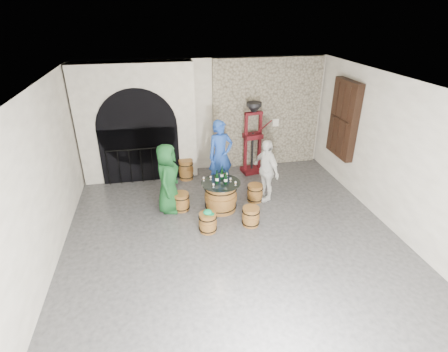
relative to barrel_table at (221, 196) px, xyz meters
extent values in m
plane|color=#323235|center=(0.03, -1.55, -0.36)|extent=(8.00, 8.00, 0.00)
plane|color=silver|center=(0.03, 2.45, 1.24)|extent=(8.00, 0.00, 8.00)
plane|color=silver|center=(-3.47, -1.55, 1.24)|extent=(0.00, 8.00, 8.00)
plane|color=silver|center=(3.53, -1.55, 1.24)|extent=(0.00, 8.00, 8.00)
plane|color=beige|center=(0.03, -1.55, 2.84)|extent=(8.00, 8.00, 0.00)
cube|color=gray|center=(1.83, 2.39, 1.24)|extent=(3.20, 0.12, 3.18)
cube|color=silver|center=(-1.87, 2.20, 1.24)|extent=(3.10, 0.50, 3.18)
cube|color=black|center=(-1.87, 1.93, 0.42)|extent=(2.10, 0.03, 1.55)
cylinder|color=black|center=(-1.87, 1.93, 1.19)|extent=(2.10, 0.03, 2.10)
cylinder|color=black|center=(-1.87, 1.87, 0.62)|extent=(1.79, 0.04, 0.04)
cylinder|color=black|center=(-2.76, 1.87, 0.13)|extent=(0.02, 0.02, 0.98)
cylinder|color=black|center=(-2.46, 1.87, 0.13)|extent=(0.02, 0.02, 0.98)
cylinder|color=black|center=(-2.16, 1.87, 0.13)|extent=(0.02, 0.02, 0.98)
cylinder|color=black|center=(-1.87, 1.87, 0.13)|extent=(0.02, 0.02, 0.98)
cylinder|color=black|center=(-1.57, 1.87, 0.13)|extent=(0.02, 0.02, 0.98)
cylinder|color=black|center=(-1.27, 1.87, 0.13)|extent=(0.02, 0.02, 0.98)
cylinder|color=black|center=(-0.97, 1.87, 0.13)|extent=(0.02, 0.02, 0.98)
cube|color=black|center=(3.42, 0.85, 1.44)|extent=(0.20, 1.10, 2.00)
cube|color=black|center=(3.37, 0.85, 1.44)|extent=(0.06, 0.88, 1.76)
cube|color=black|center=(3.40, 0.85, 1.44)|extent=(0.22, 0.92, 0.06)
cube|color=black|center=(3.40, 0.56, 1.44)|extent=(0.22, 0.06, 1.80)
cube|color=black|center=(3.40, 0.85, 1.44)|extent=(0.22, 0.06, 1.80)
cube|color=black|center=(3.40, 1.14, 1.44)|extent=(0.22, 0.06, 1.80)
cylinder|color=brown|center=(0.00, 0.00, -0.02)|extent=(0.72, 0.72, 0.68)
cylinder|color=brown|center=(0.00, 0.00, -0.02)|extent=(0.77, 0.77, 0.15)
torus|color=black|center=(0.00, 0.00, -0.25)|extent=(0.77, 0.77, 0.02)
torus|color=black|center=(0.00, 0.00, 0.21)|extent=(0.77, 0.77, 0.02)
cylinder|color=brown|center=(0.00, 0.00, 0.33)|extent=(0.73, 0.73, 0.02)
cylinder|color=black|center=(0.00, 0.00, 0.36)|extent=(0.94, 0.94, 0.01)
cylinder|color=brown|center=(-0.94, 0.17, -0.15)|extent=(0.37, 0.37, 0.42)
cylinder|color=brown|center=(-0.94, 0.17, -0.15)|extent=(0.39, 0.39, 0.09)
torus|color=black|center=(-0.94, 0.17, -0.29)|extent=(0.41, 0.41, 0.02)
torus|color=black|center=(-0.94, 0.17, -0.01)|extent=(0.41, 0.41, 0.02)
cylinder|color=brown|center=(-0.94, 0.17, 0.07)|extent=(0.37, 0.37, 0.02)
cylinder|color=brown|center=(0.18, 0.94, -0.15)|extent=(0.37, 0.37, 0.42)
cylinder|color=brown|center=(0.18, 0.94, -0.15)|extent=(0.39, 0.39, 0.09)
torus|color=black|center=(0.18, 0.94, -0.29)|extent=(0.41, 0.41, 0.02)
torus|color=black|center=(0.18, 0.94, -0.01)|extent=(0.41, 0.41, 0.02)
cylinder|color=brown|center=(0.18, 0.94, 0.07)|extent=(0.37, 0.37, 0.02)
cylinder|color=brown|center=(0.92, 0.24, -0.15)|extent=(0.37, 0.37, 0.42)
cylinder|color=brown|center=(0.92, 0.24, -0.15)|extent=(0.39, 0.39, 0.09)
torus|color=black|center=(0.92, 0.24, -0.29)|extent=(0.41, 0.41, 0.02)
torus|color=black|center=(0.92, 0.24, -0.01)|extent=(0.41, 0.41, 0.02)
cylinder|color=brown|center=(0.92, 0.24, 0.07)|extent=(0.37, 0.37, 0.02)
cylinder|color=brown|center=(0.53, -0.79, -0.15)|extent=(0.37, 0.37, 0.42)
cylinder|color=brown|center=(0.53, -0.79, -0.15)|extent=(0.39, 0.39, 0.09)
torus|color=black|center=(0.53, -0.79, -0.29)|extent=(0.41, 0.41, 0.02)
torus|color=black|center=(0.53, -0.79, -0.01)|extent=(0.41, 0.41, 0.02)
cylinder|color=brown|center=(0.53, -0.79, 0.07)|extent=(0.37, 0.37, 0.02)
cylinder|color=brown|center=(-0.45, -0.84, -0.15)|extent=(0.37, 0.37, 0.42)
cylinder|color=brown|center=(-0.45, -0.84, -0.15)|extent=(0.39, 0.39, 0.09)
torus|color=black|center=(-0.45, -0.84, -0.29)|extent=(0.41, 0.41, 0.02)
torus|color=black|center=(-0.45, -0.84, -0.01)|extent=(0.41, 0.41, 0.02)
cylinder|color=brown|center=(-0.45, -0.84, 0.07)|extent=(0.37, 0.37, 0.02)
ellipsoid|color=#0B834C|center=(-0.45, -0.84, 0.12)|extent=(0.19, 0.19, 0.10)
cylinder|color=#0B834C|center=(-0.37, -0.87, 0.08)|extent=(0.12, 0.12, 0.01)
imported|color=#13461E|center=(-1.21, 0.22, 0.49)|extent=(0.75, 0.94, 1.69)
imported|color=#1C409A|center=(0.21, 1.10, 0.58)|extent=(0.78, 0.61, 1.88)
imported|color=silver|center=(1.20, 0.31, 0.43)|extent=(0.67, 1.00, 1.59)
cylinder|color=black|center=(-0.09, 0.00, 0.48)|extent=(0.07, 0.07, 0.22)
cylinder|color=white|center=(-0.09, 0.00, 0.47)|extent=(0.08, 0.08, 0.06)
cone|color=black|center=(-0.09, 0.00, 0.60)|extent=(0.07, 0.07, 0.05)
cylinder|color=black|center=(-0.09, 0.00, 0.66)|extent=(0.03, 0.03, 0.07)
cylinder|color=black|center=(0.10, -0.08, 0.48)|extent=(0.07, 0.07, 0.22)
cylinder|color=white|center=(0.10, -0.08, 0.47)|extent=(0.08, 0.08, 0.06)
cone|color=black|center=(0.10, -0.08, 0.60)|extent=(0.07, 0.07, 0.05)
cylinder|color=black|center=(0.10, -0.08, 0.66)|extent=(0.03, 0.03, 0.07)
cylinder|color=black|center=(0.06, 0.18, 0.48)|extent=(0.07, 0.07, 0.22)
cylinder|color=white|center=(0.06, 0.18, 0.47)|extent=(0.08, 0.08, 0.06)
cone|color=black|center=(0.06, 0.18, 0.60)|extent=(0.07, 0.07, 0.05)
cylinder|color=black|center=(0.06, 0.18, 0.66)|extent=(0.03, 0.03, 0.07)
cylinder|color=brown|center=(-0.65, 1.82, -0.08)|extent=(0.39, 0.39, 0.55)
cylinder|color=brown|center=(-0.65, 1.82, -0.08)|extent=(0.42, 0.42, 0.12)
torus|color=black|center=(-0.65, 1.82, -0.27)|extent=(0.43, 0.43, 0.02)
torus|color=black|center=(-0.65, 1.82, 0.10)|extent=(0.43, 0.43, 0.02)
cylinder|color=brown|center=(-0.65, 1.82, 0.20)|extent=(0.40, 0.40, 0.02)
cube|color=#540E16|center=(1.30, 1.90, -0.30)|extent=(0.64, 0.55, 0.11)
cube|color=#540E16|center=(1.30, 1.90, 0.76)|extent=(0.56, 0.41, 0.13)
cube|color=#540E16|center=(1.30, 1.90, 1.42)|extent=(0.53, 0.21, 0.08)
cylinder|color=black|center=(1.30, 1.90, 0.30)|extent=(0.06, 0.06, 1.10)
cylinder|color=black|center=(1.30, 1.90, 1.68)|extent=(0.42, 0.42, 0.10)
cone|color=black|center=(1.30, 1.90, 1.54)|extent=(0.42, 0.42, 0.22)
cube|color=#540E16|center=(1.08, 1.87, 0.58)|extent=(0.09, 0.09, 1.76)
cube|color=#540E16|center=(1.51, 1.94, 0.58)|extent=(0.09, 0.09, 1.76)
cylinder|color=#540E16|center=(1.63, 1.91, 1.02)|extent=(0.47, 0.11, 0.34)
cube|color=silver|center=(2.08, 2.31, 0.99)|extent=(0.18, 0.10, 0.22)
camera|label=1|loc=(-1.35, -7.14, 4.12)|focal=28.00mm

